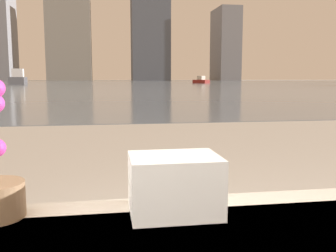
% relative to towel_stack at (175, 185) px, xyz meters
% --- Properties ---
extents(towel_stack, '(0.24, 0.19, 0.16)m').
position_rel_towel_stack_xyz_m(towel_stack, '(0.00, 0.00, 0.00)').
color(towel_stack, white).
rests_on(towel_stack, bathtub).
extents(harbor_water, '(180.00, 110.00, 0.01)m').
position_rel_towel_stack_xyz_m(harbor_water, '(0.26, 61.10, -0.58)').
color(harbor_water, slate).
rests_on(harbor_water, ground_plane).
extents(harbor_boat_2, '(2.32, 3.25, 1.16)m').
position_rel_towel_stack_xyz_m(harbor_boat_2, '(14.70, 57.94, -0.17)').
color(harbor_boat_2, maroon).
rests_on(harbor_boat_2, harbor_water).
extents(harbor_boat_3, '(2.54, 5.70, 2.07)m').
position_rel_towel_stack_xyz_m(harbor_boat_3, '(-12.01, 52.09, 0.15)').
color(harbor_boat_3, '#4C4C51').
rests_on(harbor_boat_3, harbor_water).
extents(skyline_tower_2, '(13.08, 6.59, 24.07)m').
position_rel_towel_stack_xyz_m(skyline_tower_2, '(-11.40, 117.10, 11.45)').
color(skyline_tower_2, gray).
rests_on(skyline_tower_2, ground_plane).
extents(skyline_tower_3, '(11.69, 8.30, 28.38)m').
position_rel_towel_stack_xyz_m(skyline_tower_3, '(13.24, 117.10, 13.60)').
color(skyline_tower_3, '#4C515B').
rests_on(skyline_tower_3, ground_plane).
extents(skyline_tower_4, '(6.60, 13.09, 22.71)m').
position_rel_towel_stack_xyz_m(skyline_tower_4, '(37.51, 117.10, 10.77)').
color(skyline_tower_4, slate).
rests_on(skyline_tower_4, ground_plane).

